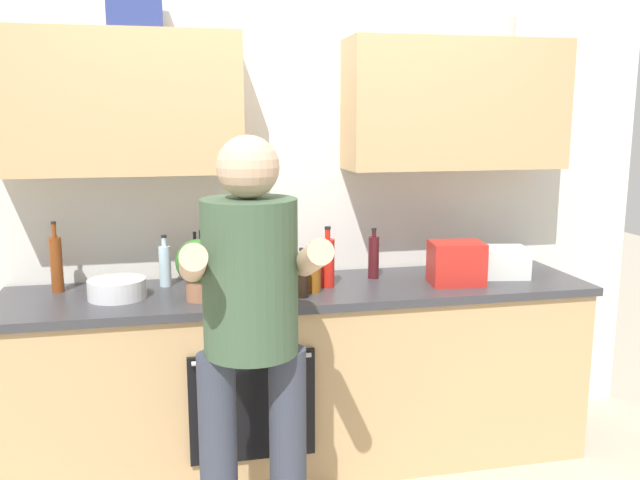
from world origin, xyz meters
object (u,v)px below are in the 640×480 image
at_px(bottle_wine, 374,257).
at_px(mixing_bowl, 117,289).
at_px(bottle_syrup, 314,271).
at_px(bottle_water, 165,265).
at_px(person_standing, 251,325).
at_px(potted_herb, 198,266).
at_px(grocery_bag_produce, 505,262).
at_px(knife_block, 199,264).
at_px(grocery_bag_rice, 268,272).
at_px(bottle_hotsauce, 328,262).
at_px(grocery_bag_crisps, 456,263).
at_px(bottle_vinegar, 56,263).
at_px(bottle_soy, 302,279).
at_px(cup_coffee, 241,292).

relative_size(bottle_wine, mixing_bowl, 0.99).
xyz_separation_m(bottle_syrup, bottle_water, (-0.69, 0.26, 0.00)).
xyz_separation_m(person_standing, mixing_bowl, (-0.53, 0.78, -0.04)).
bearing_deg(potted_herb, person_standing, -76.19).
bearing_deg(grocery_bag_produce, knife_block, 174.47).
bearing_deg(grocery_bag_rice, potted_herb, -161.33).
bearing_deg(bottle_water, person_standing, -71.76).
xyz_separation_m(bottle_hotsauce, grocery_bag_crisps, (0.63, -0.08, -0.02)).
height_order(bottle_vinegar, mixing_bowl, bottle_vinegar).
height_order(knife_block, grocery_bag_produce, knife_block).
distance_m(bottle_soy, grocery_bag_crisps, 0.79).
height_order(bottle_vinegar, knife_block, bottle_vinegar).
bearing_deg(bottle_soy, bottle_wine, 33.45).
height_order(bottle_soy, potted_herb, potted_herb).
bearing_deg(mixing_bowl, grocery_bag_rice, -0.54).
distance_m(bottle_vinegar, mixing_bowl, 0.34).
bearing_deg(potted_herb, cup_coffee, -15.93).
distance_m(person_standing, bottle_syrup, 0.79).
bearing_deg(bottle_water, knife_block, -7.75).
distance_m(cup_coffee, grocery_bag_rice, 0.23).
bearing_deg(potted_herb, grocery_bag_rice, 18.67).
bearing_deg(grocery_bag_crisps, bottle_wine, 151.17).
xyz_separation_m(bottle_syrup, bottle_soy, (-0.07, -0.08, -0.02)).
relative_size(person_standing, bottle_water, 6.54).
relative_size(bottle_vinegar, potted_herb, 1.20).
distance_m(grocery_bag_crisps, grocery_bag_rice, 0.93).
xyz_separation_m(person_standing, bottle_soy, (0.30, 0.61, 0.00)).
relative_size(bottle_wine, grocery_bag_produce, 1.17).
xyz_separation_m(bottle_soy, bottle_wine, (0.43, 0.28, 0.03)).
bearing_deg(bottle_syrup, bottle_vinegar, 167.73).
bearing_deg(bottle_water, grocery_bag_produce, -5.74).
height_order(bottle_water, bottle_wine, bottle_wine).
bearing_deg(bottle_water, bottle_syrup, -20.62).
relative_size(potted_herb, grocery_bag_rice, 1.12).
bearing_deg(bottle_vinegar, grocery_bag_rice, -10.45).
bearing_deg(bottle_vinegar, cup_coffee, -22.49).
height_order(person_standing, bottle_water, person_standing).
bearing_deg(mixing_bowl, grocery_bag_crisps, -2.91).
relative_size(potted_herb, grocery_bag_produce, 1.26).
bearing_deg(grocery_bag_crisps, bottle_syrup, -179.92).
distance_m(bottle_soy, bottle_wine, 0.51).
xyz_separation_m(bottle_hotsauce, grocery_bag_produce, (0.94, 0.01, -0.05)).
bearing_deg(grocery_bag_rice, bottle_hotsauce, 0.36).
distance_m(person_standing, bottle_wine, 1.15).
distance_m(knife_block, grocery_bag_produce, 1.56).
bearing_deg(grocery_bag_rice, bottle_vinegar, 169.55).
bearing_deg(bottle_vinegar, bottle_syrup, -12.27).
height_order(mixing_bowl, grocery_bag_produce, grocery_bag_produce).
distance_m(bottle_water, grocery_bag_rice, 0.51).
distance_m(knife_block, grocery_bag_rice, 0.36).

